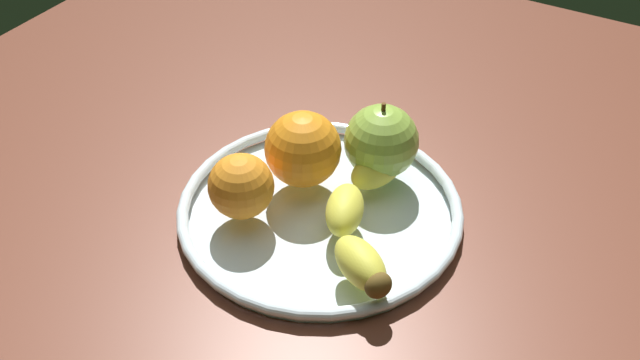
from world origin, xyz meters
TOP-DOWN VIEW (x-y plane):
  - ground_plane at (0.00, 0.00)cm, footprint 115.04×115.04cm
  - fruit_bowl at (0.00, 0.00)cm, footprint 28.79×28.79cm
  - banana at (1.22, 5.30)cm, footprint 19.51×11.41cm
  - apple at (-7.55, 2.88)cm, footprint 7.73×7.73cm
  - orange_back_left at (-2.40, -3.37)cm, footprint 7.82×7.82cm
  - orange_center at (4.83, -5.99)cm, footprint 6.47×6.47cm

SIDE VIEW (x-z plane):
  - ground_plane at x=0.00cm, z-range -4.00..0.00cm
  - fruit_bowl at x=0.00cm, z-range 0.02..1.82cm
  - banana at x=1.22cm, z-range 1.80..5.41cm
  - orange_center at x=4.83cm, z-range 1.80..8.27cm
  - apple at x=-7.55cm, z-range 1.40..9.94cm
  - orange_back_left at x=-2.40cm, z-range 1.80..9.62cm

